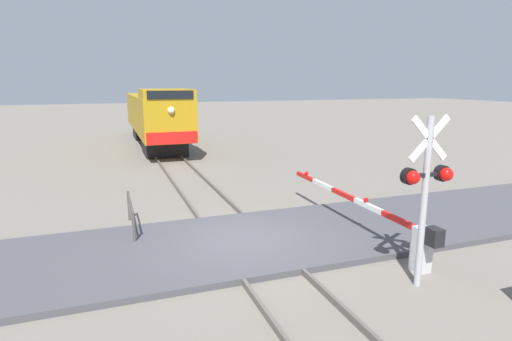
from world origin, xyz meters
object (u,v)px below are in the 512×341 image
crossing_gate (390,225)px  locomotive (155,116)px  crossing_signal (426,185)px  guard_railing (131,212)px

crossing_gate → locomotive: bearing=99.1°
locomotive → crossing_signal: (2.81, -22.65, 0.20)m
crossing_signal → guard_railing: crossing_signal is taller
locomotive → guard_railing: 17.42m
locomotive → crossing_gate: bearing=-80.9°
crossing_gate → guard_railing: crossing_gate is taller
locomotive → guard_railing: locomotive is taller
locomotive → guard_railing: bearing=-99.2°
locomotive → crossing_gate: (3.36, -20.93, -1.29)m
crossing_signal → guard_railing: 8.01m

